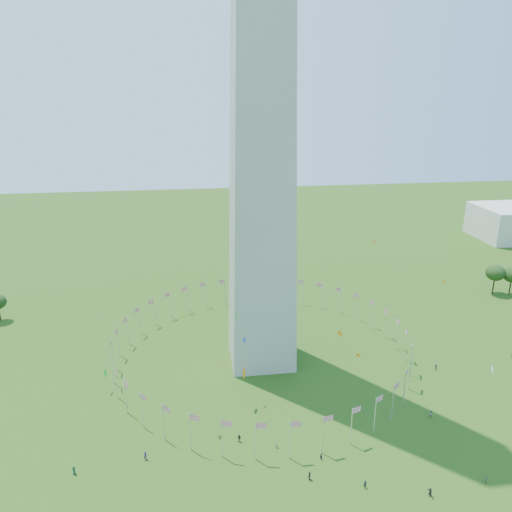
# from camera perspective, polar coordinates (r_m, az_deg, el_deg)

# --- Properties ---
(ground) EXTENTS (600.00, 600.00, 0.00)m
(ground) POSITION_cam_1_polar(r_m,az_deg,el_deg) (103.59, 5.07, -25.62)
(ground) COLOR #23440F
(ground) RESTS_ON ground
(washington_monument) EXTENTS (16.80, 16.80, 169.00)m
(washington_monument) POSITION_cam_1_polar(r_m,az_deg,el_deg) (123.78, 0.71, 24.41)
(washington_monument) COLOR #ABA798
(washington_monument) RESTS_ON ground
(flag_ring) EXTENTS (80.24, 80.24, 9.00)m
(flag_ring) POSITION_cam_1_polar(r_m,az_deg,el_deg) (140.65, 0.58, -10.07)
(flag_ring) COLOR silver
(flag_ring) RESTS_ON ground
(crowd) EXTENTS (95.78, 69.87, 1.92)m
(crowd) POSITION_cam_1_polar(r_m,az_deg,el_deg) (105.19, 11.64, -24.51)
(crowd) COLOR #282828
(crowd) RESTS_ON ground
(kites_aloft) EXTENTS (107.88, 63.64, 31.66)m
(kites_aloft) POSITION_cam_1_polar(r_m,az_deg,el_deg) (114.50, 9.05, -10.40)
(kites_aloft) COLOR orange
(kites_aloft) RESTS_ON ground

